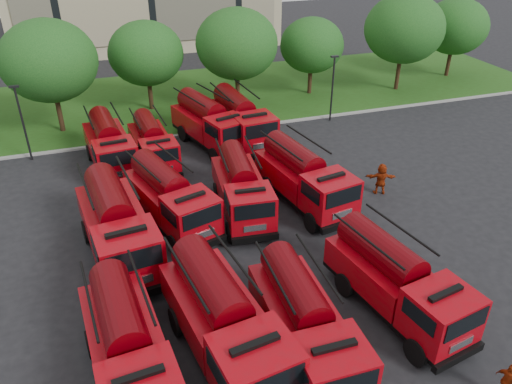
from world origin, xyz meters
TOP-DOWN VIEW (x-y plane):
  - ground at (0.00, 0.00)m, footprint 140.00×140.00m
  - lawn at (0.00, 26.00)m, footprint 70.00×16.00m
  - curb at (0.00, 17.90)m, footprint 70.00×0.30m
  - tree_2 at (-8.00, 21.50)m, footprint 6.72×6.72m
  - tree_3 at (-1.00, 24.00)m, footprint 5.88×5.88m
  - tree_4 at (6.00, 22.50)m, footprint 6.55×6.55m
  - tree_5 at (13.00, 23.50)m, footprint 5.46×5.46m
  - tree_6 at (21.00, 22.00)m, footprint 6.89×6.89m
  - tree_7 at (28.00, 24.00)m, footprint 6.05×6.05m
  - lamp_post_0 at (-10.00, 17.20)m, footprint 0.60×0.25m
  - lamp_post_1 at (12.00, 17.20)m, footprint 0.60×0.25m
  - fire_truck_0 at (-5.65, -3.06)m, footprint 3.08×7.22m
  - fire_truck_1 at (-2.20, -3.02)m, footprint 3.65×7.85m
  - fire_truck_2 at (0.63, -3.89)m, footprint 2.63×6.93m
  - fire_truck_3 at (5.08, -2.94)m, footprint 3.58×7.28m
  - fire_truck_4 at (-5.32, 4.48)m, footprint 3.57×8.00m
  - fire_truck_5 at (-2.46, 6.59)m, footprint 4.30×7.39m
  - fire_truck_6 at (1.38, 6.42)m, footprint 3.04×7.01m
  - fire_truck_7 at (4.97, 6.28)m, footprint 3.71×7.56m
  - fire_truck_8 at (-4.95, 14.31)m, footprint 3.09×7.16m
  - fire_truck_9 at (-2.29, 13.97)m, footprint 2.65×6.47m
  - fire_truck_10 at (1.92, 15.59)m, footprint 4.43×7.80m
  - fire_truck_11 at (4.08, 15.42)m, footprint 3.27×7.72m
  - firefighter_3 at (4.39, -0.98)m, footprint 1.19×0.65m
  - firefighter_4 at (-1.84, 1.77)m, footprint 0.97×0.85m
  - firefighter_5 at (9.73, 5.90)m, footprint 1.92×1.33m

SIDE VIEW (x-z plane):
  - ground at x=0.00m, z-range 0.00..0.00m
  - firefighter_3 at x=4.39m, z-range -0.91..0.91m
  - firefighter_4 at x=-1.84m, z-range -0.83..0.83m
  - firefighter_5 at x=9.73m, z-range -0.95..0.95m
  - lawn at x=0.00m, z-range 0.00..0.12m
  - curb at x=0.00m, z-range 0.00..0.14m
  - fire_truck_9 at x=-2.29m, z-range 0.01..2.90m
  - fire_truck_6 at x=1.38m, z-range 0.01..3.11m
  - fire_truck_2 at x=0.63m, z-range 0.01..3.14m
  - fire_truck_8 at x=-4.95m, z-range 0.01..3.18m
  - fire_truck_3 at x=5.08m, z-range 0.01..3.18m
  - fire_truck_5 at x=-2.46m, z-range 0.01..3.20m
  - fire_truck_0 at x=-5.65m, z-range 0.01..3.21m
  - fire_truck_7 at x=4.97m, z-range 0.01..3.31m
  - fire_truck_10 at x=1.92m, z-range 0.01..3.38m
  - fire_truck_11 at x=4.08m, z-range 0.01..3.44m
  - fire_truck_1 at x=-2.20m, z-range 0.01..3.45m
  - fire_truck_4 at x=-5.32m, z-range 0.01..3.53m
  - lamp_post_0 at x=-10.00m, z-range 0.34..5.45m
  - lamp_post_1 at x=12.00m, z-range 0.34..5.45m
  - tree_5 at x=13.00m, z-range 1.01..7.69m
  - tree_3 at x=-1.00m, z-range 1.09..8.28m
  - tree_7 at x=28.00m, z-range 1.12..8.52m
  - tree_4 at x=6.00m, z-range 1.21..9.23m
  - tree_2 at x=-8.00m, z-range 1.25..9.46m
  - tree_6 at x=21.00m, z-range 1.28..9.70m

